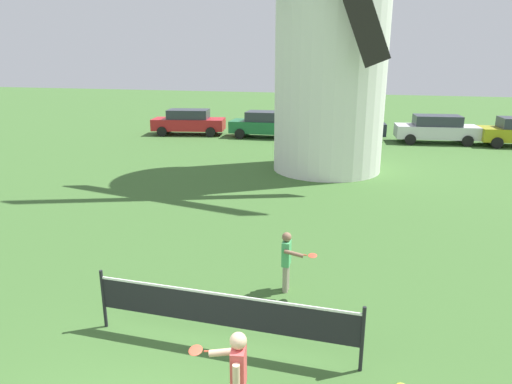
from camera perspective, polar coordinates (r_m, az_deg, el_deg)
The scene contains 8 objects.
windmill at distance 19.64m, azimuth 9.55°, elevation 21.45°, with size 9.92×5.25×14.21m.
tennis_net at distance 7.72m, azimuth -4.15°, elevation -14.49°, with size 4.53×0.06×1.10m.
player_near at distance 6.19m, azimuth -2.38°, elevation -21.90°, with size 0.83×0.47×1.42m.
player_far at distance 9.41m, azimuth 3.93°, elevation -8.23°, with size 0.74×0.49×1.29m.
parked_car_red at distance 29.30m, azimuth -8.37°, elevation 8.66°, with size 4.69×2.57×1.56m.
parked_car_green at distance 27.89m, azimuth 1.45°, elevation 8.45°, with size 4.53×2.06×1.56m.
parked_car_black at distance 27.83m, azimuth 11.77°, elevation 8.09°, with size 4.06×2.33×1.56m.
parked_car_silver at distance 27.93m, azimuth 21.52°, elevation 7.34°, with size 4.59×2.28×1.56m.
Camera 1 is at (2.64, -3.75, 4.63)m, focal length 32.15 mm.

